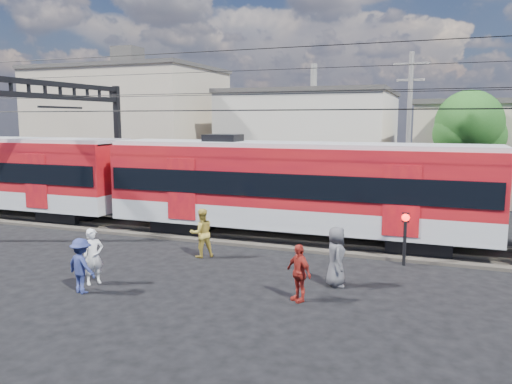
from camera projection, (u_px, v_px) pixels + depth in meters
ground at (153, 298)px, 14.43m from camera, size 120.00×120.00×0.00m
track_bed at (251, 236)px, 21.85m from camera, size 70.00×3.40×0.12m
rail_near at (245, 237)px, 21.13m from camera, size 70.00×0.12×0.12m
rail_far at (257, 230)px, 22.52m from camera, size 70.00×0.12×0.12m
commuter_train at (298, 185)px, 20.79m from camera, size 50.30×3.08×4.17m
catenary at (84, 119)px, 24.08m from camera, size 70.00×9.30×7.52m
building_west at (130, 125)px, 41.87m from camera, size 14.28×10.20×9.30m
building_midwest at (313, 138)px, 39.64m from camera, size 12.24×12.24×7.30m
utility_pole_mid at (409, 131)px, 25.63m from camera, size 1.80×0.24×8.50m
tree_near at (473, 128)px, 27.39m from camera, size 3.82×3.64×6.72m
pedestrian_a at (93, 256)px, 15.58m from camera, size 0.71×0.77×1.76m
pedestrian_b at (202, 233)px, 18.61m from camera, size 1.13×1.12×1.84m
pedestrian_c at (81, 266)px, 14.77m from camera, size 1.19×0.86×1.66m
pedestrian_d at (299, 273)px, 14.11m from camera, size 1.02×0.89×1.65m
pedestrian_e at (336, 257)px, 15.36m from camera, size 0.87×1.06×1.87m
crossing_signal at (405, 229)px, 17.46m from camera, size 0.28×0.28×1.90m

